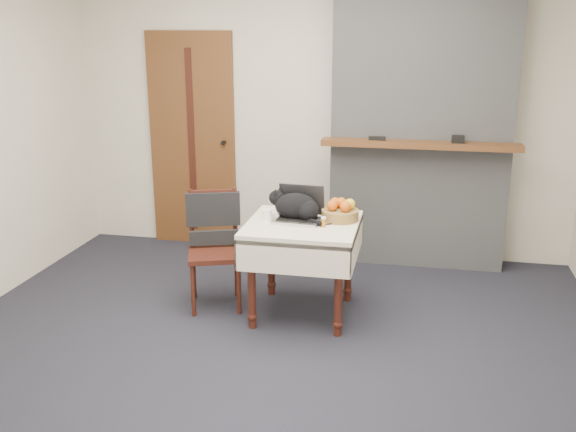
# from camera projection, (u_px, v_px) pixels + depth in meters

# --- Properties ---
(ground) EXTENTS (4.50, 4.50, 0.00)m
(ground) POSITION_uv_depth(u_px,v_px,m) (269.00, 347.00, 4.23)
(ground) COLOR black
(ground) RESTS_ON ground
(room_shell) EXTENTS (4.52, 4.01, 2.61)m
(room_shell) POSITION_uv_depth(u_px,v_px,m) (283.00, 69.00, 4.17)
(room_shell) COLOR beige
(room_shell) RESTS_ON ground
(door) EXTENTS (0.82, 0.10, 2.00)m
(door) POSITION_uv_depth(u_px,v_px,m) (192.00, 141.00, 6.03)
(door) COLOR brown
(door) RESTS_ON ground
(chimney) EXTENTS (1.62, 0.48, 2.60)m
(chimney) POSITION_uv_depth(u_px,v_px,m) (421.00, 117.00, 5.42)
(chimney) COLOR gray
(chimney) RESTS_ON ground
(side_table) EXTENTS (0.78, 0.78, 0.70)m
(side_table) POSITION_uv_depth(u_px,v_px,m) (303.00, 237.00, 4.56)
(side_table) COLOR #3A1810
(side_table) RESTS_ON ground
(laptop) EXTENTS (0.35, 0.31, 0.24)m
(laptop) POSITION_uv_depth(u_px,v_px,m) (299.00, 212.00, 4.57)
(laptop) COLOR #B7B7BC
(laptop) RESTS_ON side_table
(cat) EXTENTS (0.44, 0.28, 0.22)m
(cat) POSITION_uv_depth(u_px,v_px,m) (297.00, 207.00, 4.57)
(cat) COLOR black
(cat) RESTS_ON side_table
(cream_jar) EXTENTS (0.07, 0.07, 0.08)m
(cream_jar) POSITION_uv_depth(u_px,v_px,m) (267.00, 215.00, 4.57)
(cream_jar) COLOR white
(cream_jar) RESTS_ON side_table
(pill_bottle) EXTENTS (0.03, 0.03, 0.07)m
(pill_bottle) POSITION_uv_depth(u_px,v_px,m) (323.00, 222.00, 4.42)
(pill_bottle) COLOR #B06D15
(pill_bottle) RESTS_ON side_table
(fruit_basket) EXTENTS (0.27, 0.27, 0.15)m
(fruit_basket) POSITION_uv_depth(u_px,v_px,m) (340.00, 212.00, 4.57)
(fruit_basket) COLOR olive
(fruit_basket) RESTS_ON side_table
(desk_clutter) EXTENTS (0.16, 0.06, 0.01)m
(desk_clutter) POSITION_uv_depth(u_px,v_px,m) (335.00, 221.00, 4.55)
(desk_clutter) COLOR black
(desk_clutter) RESTS_ON side_table
(chair) EXTENTS (0.49, 0.49, 0.87)m
(chair) POSITION_uv_depth(u_px,v_px,m) (214.00, 232.00, 4.79)
(chair) COLOR #3A1810
(chair) RESTS_ON ground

